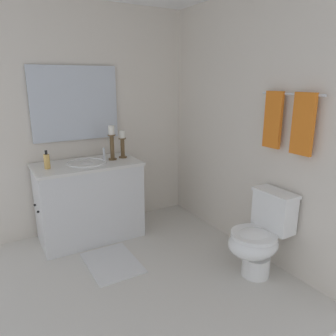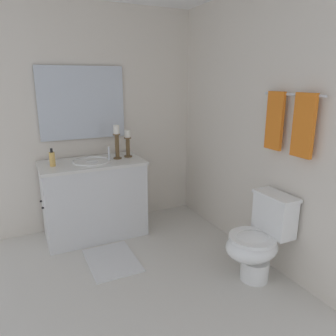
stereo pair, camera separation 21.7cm
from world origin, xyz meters
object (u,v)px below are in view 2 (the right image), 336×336
at_px(mirror, 82,103).
at_px(towel_bar, 293,95).
at_px(soap_bottle, 52,159).
at_px(candle_holder_tall, 128,143).
at_px(toilet, 258,240).
at_px(towel_near_vanity, 275,121).
at_px(candle_holder_short, 117,141).
at_px(towel_center, 304,126).
at_px(bath_mat, 112,260).
at_px(vanity_cabinet, 94,199).
at_px(sink_basin, 92,165).

relative_size(mirror, towel_bar, 1.54).
height_order(mirror, soap_bottle, mirror).
relative_size(candle_holder_tall, towel_bar, 0.50).
xyz_separation_m(mirror, candle_holder_tall, (0.24, 0.42, -0.43)).
bearing_deg(candle_holder_tall, towel_bar, 29.97).
xyz_separation_m(toilet, towel_near_vanity, (-0.14, 0.20, 0.97)).
distance_m(candle_holder_short, towel_near_vanity, 1.64).
bearing_deg(mirror, toilet, 31.43).
xyz_separation_m(candle_holder_tall, toilet, (1.47, 0.63, -0.62)).
bearing_deg(candle_holder_tall, towel_near_vanity, 32.12).
xyz_separation_m(soap_bottle, towel_near_vanity, (1.27, 1.64, 0.43)).
distance_m(towel_bar, towel_center, 0.27).
bearing_deg(bath_mat, towel_center, 52.57).
relative_size(candle_holder_tall, towel_near_vanity, 0.62).
xyz_separation_m(vanity_cabinet, candle_holder_short, (-0.01, 0.29, 0.61)).
bearing_deg(towel_bar, toilet, -90.97).
distance_m(candle_holder_tall, soap_bottle, 0.81).
relative_size(vanity_cabinet, toilet, 1.43).
bearing_deg(toilet, soap_bottle, -134.60).
height_order(soap_bottle, towel_bar, towel_bar).
bearing_deg(candle_holder_short, soap_bottle, -87.92).
distance_m(vanity_cabinet, toilet, 1.77).
distance_m(vanity_cabinet, towel_near_vanity, 2.01).
relative_size(vanity_cabinet, mirror, 1.17).
relative_size(vanity_cabinet, towel_center, 2.24).
bearing_deg(towel_center, soap_bottle, -133.72).
bearing_deg(bath_mat, towel_near_vanity, 62.20).
relative_size(candle_holder_short, towel_center, 0.76).
xyz_separation_m(sink_basin, towel_center, (1.58, 1.25, 0.54)).
height_order(candle_holder_short, soap_bottle, candle_holder_short).
xyz_separation_m(candle_holder_tall, towel_bar, (1.47, 0.85, 0.56)).
bearing_deg(toilet, vanity_cabinet, -143.83).
height_order(towel_near_vanity, towel_center, same).
bearing_deg(candle_holder_short, towel_near_vanity, 36.70).
bearing_deg(candle_holder_tall, sink_basin, -84.33).
distance_m(candle_holder_short, towel_center, 1.88).
distance_m(sink_basin, candle_holder_tall, 0.46).
bearing_deg(soap_bottle, toilet, 45.40).
xyz_separation_m(toilet, towel_center, (0.15, 0.20, 0.97)).
distance_m(candle_holder_short, towel_bar, 1.82).
bearing_deg(toilet, towel_bar, 89.03).
bearing_deg(candle_holder_short, towel_bar, 34.25).
bearing_deg(candle_holder_short, vanity_cabinet, -88.23).
height_order(candle_holder_short, towel_center, towel_center).
xyz_separation_m(mirror, candle_holder_short, (0.27, 0.29, -0.39)).
height_order(toilet, bath_mat, toilet).
xyz_separation_m(mirror, toilet, (1.71, 1.04, -1.05)).
bearing_deg(towel_bar, candle_holder_short, -145.75).
relative_size(vanity_cabinet, candle_holder_tall, 3.62).
bearing_deg(toilet, sink_basin, -143.86).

